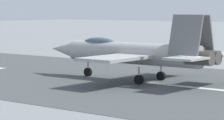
% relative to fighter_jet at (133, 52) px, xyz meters
% --- Properties ---
extents(ground_plane, '(400.00, 400.00, 0.00)m').
position_rel_fighter_jet_xyz_m(ground_plane, '(-5.91, 0.48, -2.38)').
color(ground_plane, gray).
extents(runway_strip, '(240.00, 26.00, 0.02)m').
position_rel_fighter_jet_xyz_m(runway_strip, '(-5.93, 0.48, -2.37)').
color(runway_strip, '#434848').
rests_on(runway_strip, ground).
extents(fighter_jet, '(17.26, 12.93, 5.57)m').
position_rel_fighter_jet_xyz_m(fighter_jet, '(0.00, 0.00, 0.00)').
color(fighter_jet, '#A1A2A3').
rests_on(fighter_jet, ground).
extents(marker_cone_mid, '(0.44, 0.44, 0.55)m').
position_rel_fighter_jet_xyz_m(marker_cone_mid, '(7.43, -11.64, -2.11)').
color(marker_cone_mid, orange).
rests_on(marker_cone_mid, ground).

